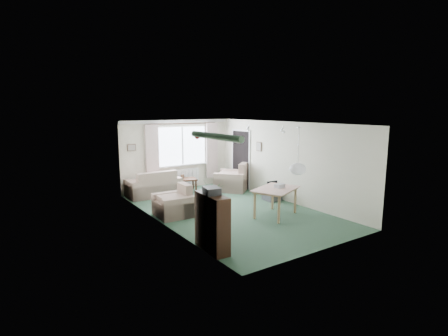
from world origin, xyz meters
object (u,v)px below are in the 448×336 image
sofa (153,183)px  dining_table (276,203)px  bookshelf (212,222)px  pet_bed (227,189)px  armchair_left (173,201)px  houseplant (212,213)px  tv_cube (272,193)px  coffee_table (182,185)px  armchair_corner (232,177)px

sofa → dining_table: (1.82, -3.80, -0.05)m
bookshelf → pet_bed: size_ratio=1.85×
dining_table → armchair_left: bearing=146.2°
houseplant → tv_cube: size_ratio=2.72×
bookshelf → dining_table: 2.75m
armchair_left → bookshelf: size_ratio=0.81×
coffee_table → houseplant: houseplant is taller
coffee_table → houseplant: bearing=-109.2°
bookshelf → tv_cube: (3.54, 2.24, -0.35)m
coffee_table → bookshelf: bearing=-110.1°
armchair_left → pet_bed: armchair_left is taller
dining_table → coffee_table: bearing=102.0°
coffee_table → armchair_corner: bearing=-26.2°
armchair_corner → tv_cube: bearing=56.8°
armchair_left → pet_bed: size_ratio=1.49×
bookshelf → pet_bed: 5.12m
armchair_corner → tv_cube: armchair_corner is taller
bookshelf → pet_bed: bookshelf is taller
armchair_corner → dining_table: (-0.73, -3.04, -0.12)m
coffee_table → pet_bed: size_ratio=1.59×
houseplant → dining_table: (2.37, 0.70, -0.29)m
tv_cube → pet_bed: (-0.45, 1.81, -0.16)m
armchair_left → sofa: bearing=172.5°
coffee_table → houseplant: size_ratio=0.76×
dining_table → tv_cube: dining_table is taller
armchair_corner → pet_bed: size_ratio=1.73×
sofa → armchair_left: (-0.40, -2.31, -0.00)m
sofa → bookshelf: (-0.74, -4.79, 0.16)m
bookshelf → houseplant: (0.19, 0.29, 0.08)m
sofa → pet_bed: 2.49m
armchair_left → houseplant: houseplant is taller
armchair_corner → armchair_left: (-2.95, -1.56, -0.06)m
sofa → houseplant: (-0.55, -4.50, 0.24)m
sofa → tv_cube: (2.80, -2.55, -0.20)m
armchair_left → coffee_table: bearing=150.9°
armchair_left → coffee_table: armchair_left is taller
pet_bed → armchair_left: bearing=-150.3°
sofa → pet_bed: size_ratio=2.68×
armchair_left → bookshelf: bearing=-5.5°
houseplant → tv_cube: 3.90m
coffee_table → tv_cube: 3.11m
coffee_table → dining_table: dining_table is taller
armchair_corner → armchair_left: bearing=-13.4°
armchair_corner → pet_bed: bearing=-46.4°
sofa → coffee_table: bearing=179.9°
houseplant → tv_cube: bearing=30.2°
armchair_left → dining_table: armchair_left is taller
houseplant → tv_cube: (3.35, 1.95, -0.43)m
sofa → pet_bed: bearing=162.5°
coffee_table → pet_bed: bearing=-28.8°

